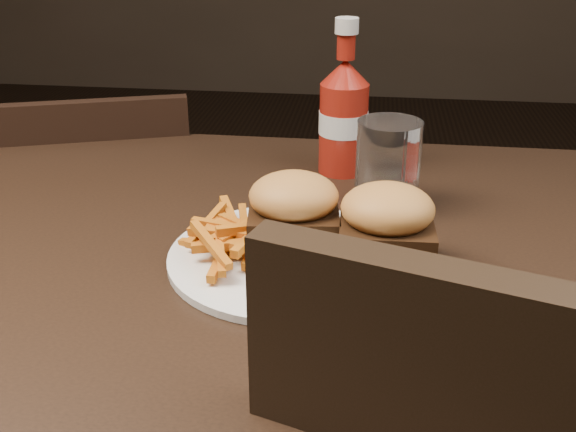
# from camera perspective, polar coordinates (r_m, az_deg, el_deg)

# --- Properties ---
(dining_table) EXTENTS (1.20, 0.80, 0.04)m
(dining_table) POSITION_cam_1_polar(r_m,az_deg,el_deg) (0.76, 0.94, -4.54)
(dining_table) COLOR black
(dining_table) RESTS_ON ground
(chair_far) EXTENTS (0.46, 0.46, 0.03)m
(chair_far) POSITION_cam_1_polar(r_m,az_deg,el_deg) (1.44, -14.85, -3.81)
(chair_far) COLOR black
(chair_far) RESTS_ON ground
(plate) EXTENTS (0.26, 0.26, 0.01)m
(plate) POSITION_cam_1_polar(r_m,az_deg,el_deg) (0.74, -0.10, -3.49)
(plate) COLOR white
(plate) RESTS_ON dining_table
(sandwich_half_a) EXTENTS (0.10, 0.09, 0.02)m
(sandwich_half_a) POSITION_cam_1_polar(r_m,az_deg,el_deg) (0.74, 0.48, -1.91)
(sandwich_half_a) COLOR beige
(sandwich_half_a) RESTS_ON plate
(sandwich_half_b) EXTENTS (0.09, 0.08, 0.02)m
(sandwich_half_b) POSITION_cam_1_polar(r_m,az_deg,el_deg) (0.72, 8.19, -3.06)
(sandwich_half_b) COLOR beige
(sandwich_half_b) RESTS_ON plate
(fries_pile) EXTENTS (0.12, 0.12, 0.05)m
(fries_pile) POSITION_cam_1_polar(r_m,az_deg,el_deg) (0.74, -3.89, -1.22)
(fries_pile) COLOR #B95F17
(fries_pile) RESTS_ON plate
(ketchup_bottle) EXTENTS (0.09, 0.09, 0.14)m
(ketchup_bottle) POSITION_cam_1_polar(r_m,az_deg,el_deg) (0.97, 4.68, 7.14)
(ketchup_bottle) COLOR maroon
(ketchup_bottle) RESTS_ON dining_table
(tumbler) EXTENTS (0.09, 0.09, 0.13)m
(tumbler) POSITION_cam_1_polar(r_m,az_deg,el_deg) (0.85, 8.41, 3.86)
(tumbler) COLOR white
(tumbler) RESTS_ON dining_table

